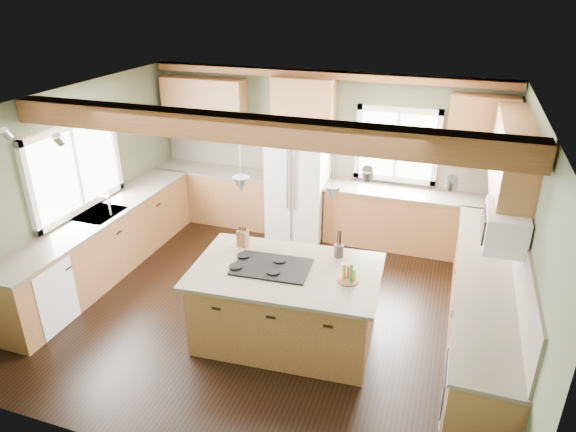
% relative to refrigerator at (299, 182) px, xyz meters
% --- Properties ---
extents(floor, '(5.60, 5.60, 0.00)m').
position_rel_refrigerator_xyz_m(floor, '(0.30, -2.12, -0.90)').
color(floor, black).
rests_on(floor, ground).
extents(ceiling, '(5.60, 5.60, 0.00)m').
position_rel_refrigerator_xyz_m(ceiling, '(0.30, -2.12, 1.70)').
color(ceiling, silver).
rests_on(ceiling, wall_back).
extents(wall_back, '(5.60, 0.00, 5.60)m').
position_rel_refrigerator_xyz_m(wall_back, '(0.30, 0.38, 0.40)').
color(wall_back, '#474D36').
rests_on(wall_back, ground).
extents(wall_left, '(0.00, 5.00, 5.00)m').
position_rel_refrigerator_xyz_m(wall_left, '(-2.50, -2.12, 0.40)').
color(wall_left, '#474D36').
rests_on(wall_left, ground).
extents(wall_right, '(0.00, 5.00, 5.00)m').
position_rel_refrigerator_xyz_m(wall_right, '(3.10, -2.12, 0.40)').
color(wall_right, '#474D36').
rests_on(wall_right, ground).
extents(ceiling_beam, '(5.55, 0.26, 0.26)m').
position_rel_refrigerator_xyz_m(ceiling_beam, '(0.30, -2.67, 1.57)').
color(ceiling_beam, brown).
rests_on(ceiling_beam, ceiling).
extents(soffit_trim, '(5.55, 0.20, 0.10)m').
position_rel_refrigerator_xyz_m(soffit_trim, '(0.30, 0.28, 1.64)').
color(soffit_trim, brown).
rests_on(soffit_trim, ceiling).
extents(backsplash_back, '(5.58, 0.03, 0.58)m').
position_rel_refrigerator_xyz_m(backsplash_back, '(0.30, 0.36, 0.31)').
color(backsplash_back, brown).
rests_on(backsplash_back, wall_back).
extents(backsplash_right, '(0.03, 3.70, 0.58)m').
position_rel_refrigerator_xyz_m(backsplash_right, '(3.08, -2.07, 0.31)').
color(backsplash_right, brown).
rests_on(backsplash_right, wall_right).
extents(base_cab_back_left, '(2.02, 0.60, 0.88)m').
position_rel_refrigerator_xyz_m(base_cab_back_left, '(-1.49, 0.08, -0.46)').
color(base_cab_back_left, brown).
rests_on(base_cab_back_left, floor).
extents(counter_back_left, '(2.06, 0.64, 0.04)m').
position_rel_refrigerator_xyz_m(counter_back_left, '(-1.49, 0.08, 0.00)').
color(counter_back_left, '#453E32').
rests_on(counter_back_left, base_cab_back_left).
extents(base_cab_back_right, '(2.62, 0.60, 0.88)m').
position_rel_refrigerator_xyz_m(base_cab_back_right, '(1.79, 0.08, -0.46)').
color(base_cab_back_right, brown).
rests_on(base_cab_back_right, floor).
extents(counter_back_right, '(2.66, 0.64, 0.04)m').
position_rel_refrigerator_xyz_m(counter_back_right, '(1.79, 0.08, 0.00)').
color(counter_back_right, '#453E32').
rests_on(counter_back_right, base_cab_back_right).
extents(base_cab_left, '(0.60, 3.70, 0.88)m').
position_rel_refrigerator_xyz_m(base_cab_left, '(-2.20, -2.07, -0.46)').
color(base_cab_left, brown).
rests_on(base_cab_left, floor).
extents(counter_left, '(0.64, 3.74, 0.04)m').
position_rel_refrigerator_xyz_m(counter_left, '(-2.20, -2.07, 0.00)').
color(counter_left, '#453E32').
rests_on(counter_left, base_cab_left).
extents(base_cab_right, '(0.60, 3.70, 0.88)m').
position_rel_refrigerator_xyz_m(base_cab_right, '(2.80, -2.07, -0.46)').
color(base_cab_right, brown).
rests_on(base_cab_right, floor).
extents(counter_right, '(0.64, 3.74, 0.04)m').
position_rel_refrigerator_xyz_m(counter_right, '(2.80, -2.07, 0.00)').
color(counter_right, '#453E32').
rests_on(counter_right, base_cab_right).
extents(upper_cab_back_left, '(1.40, 0.35, 0.90)m').
position_rel_refrigerator_xyz_m(upper_cab_back_left, '(-1.69, 0.21, 1.05)').
color(upper_cab_back_left, brown).
rests_on(upper_cab_back_left, wall_back).
extents(upper_cab_over_fridge, '(0.96, 0.35, 0.70)m').
position_rel_refrigerator_xyz_m(upper_cab_over_fridge, '(-0.00, 0.21, 1.25)').
color(upper_cab_over_fridge, brown).
rests_on(upper_cab_over_fridge, wall_back).
extents(upper_cab_right, '(0.35, 2.20, 0.90)m').
position_rel_refrigerator_xyz_m(upper_cab_right, '(2.92, -1.22, 1.05)').
color(upper_cab_right, brown).
rests_on(upper_cab_right, wall_right).
extents(upper_cab_back_corner, '(0.90, 0.35, 0.90)m').
position_rel_refrigerator_xyz_m(upper_cab_back_corner, '(2.60, 0.21, 1.05)').
color(upper_cab_back_corner, brown).
rests_on(upper_cab_back_corner, wall_back).
extents(window_left, '(0.04, 1.60, 1.05)m').
position_rel_refrigerator_xyz_m(window_left, '(-2.48, -2.07, 0.65)').
color(window_left, white).
rests_on(window_left, wall_left).
extents(window_back, '(1.10, 0.04, 1.00)m').
position_rel_refrigerator_xyz_m(window_back, '(1.45, 0.36, 0.65)').
color(window_back, white).
rests_on(window_back, wall_back).
extents(sink, '(0.50, 0.65, 0.03)m').
position_rel_refrigerator_xyz_m(sink, '(-2.20, -2.07, 0.01)').
color(sink, '#262628').
rests_on(sink, counter_left).
extents(faucet, '(0.02, 0.02, 0.28)m').
position_rel_refrigerator_xyz_m(faucet, '(-2.02, -2.07, 0.15)').
color(faucet, '#B2B2B7').
rests_on(faucet, sink).
extents(dishwasher, '(0.60, 0.60, 0.84)m').
position_rel_refrigerator_xyz_m(dishwasher, '(-2.19, -3.37, -0.47)').
color(dishwasher, white).
rests_on(dishwasher, floor).
extents(oven, '(0.60, 0.72, 0.84)m').
position_rel_refrigerator_xyz_m(oven, '(2.79, -3.37, -0.47)').
color(oven, white).
rests_on(oven, floor).
extents(microwave, '(0.40, 0.70, 0.38)m').
position_rel_refrigerator_xyz_m(microwave, '(2.88, -2.17, 0.65)').
color(microwave, white).
rests_on(microwave, wall_right).
extents(pendant_left, '(0.18, 0.18, 0.16)m').
position_rel_refrigerator_xyz_m(pendant_left, '(0.22, -2.71, 0.98)').
color(pendant_left, '#B2B2B7').
rests_on(pendant_left, ceiling).
extents(pendant_right, '(0.18, 0.18, 0.16)m').
position_rel_refrigerator_xyz_m(pendant_right, '(1.18, -2.64, 0.98)').
color(pendant_right, '#B2B2B7').
rests_on(pendant_right, ceiling).
extents(refrigerator, '(0.90, 0.74, 1.80)m').
position_rel_refrigerator_xyz_m(refrigerator, '(0.00, 0.00, 0.00)').
color(refrigerator, white).
rests_on(refrigerator, floor).
extents(island, '(2.02, 1.32, 0.88)m').
position_rel_refrigerator_xyz_m(island, '(0.70, -2.67, -0.46)').
color(island, brown).
rests_on(island, floor).
extents(island_top, '(2.16, 1.45, 0.04)m').
position_rel_refrigerator_xyz_m(island_top, '(0.70, -2.67, 0.00)').
color(island_top, '#453E32').
rests_on(island_top, island).
extents(cooktop, '(0.88, 0.62, 0.02)m').
position_rel_refrigerator_xyz_m(cooktop, '(0.54, -2.68, 0.03)').
color(cooktop, black).
rests_on(cooktop, island_top).
extents(knife_block, '(0.13, 0.11, 0.20)m').
position_rel_refrigerator_xyz_m(knife_block, '(0.03, -2.32, 0.12)').
color(knife_block, brown).
rests_on(knife_block, island_top).
extents(utensil_crock, '(0.14, 0.14, 0.15)m').
position_rel_refrigerator_xyz_m(utensil_crock, '(1.18, -2.20, 0.09)').
color(utensil_crock, '#483F3A').
rests_on(utensil_crock, island_top).
extents(bottle_tray, '(0.30, 0.30, 0.21)m').
position_rel_refrigerator_xyz_m(bottle_tray, '(1.40, -2.69, 0.13)').
color(bottle_tray, brown).
rests_on(bottle_tray, island_top).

